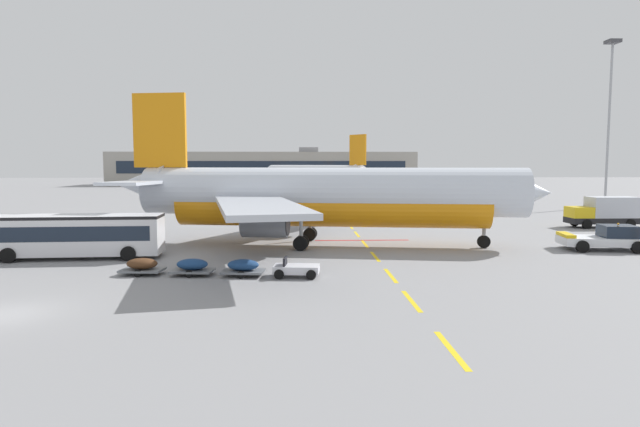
% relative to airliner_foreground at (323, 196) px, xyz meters
% --- Properties ---
extents(ground, '(400.00, 400.00, 0.00)m').
position_rel_airliner_foreground_xyz_m(ground, '(25.40, 20.66, -3.95)').
color(ground, gray).
extents(apron_paint_markings, '(8.00, 96.44, 0.01)m').
position_rel_airliner_foreground_xyz_m(apron_paint_markings, '(3.40, 19.08, -3.95)').
color(apron_paint_markings, yellow).
rests_on(apron_paint_markings, ground).
extents(airliner_foreground, '(34.78, 34.24, 12.20)m').
position_rel_airliner_foreground_xyz_m(airliner_foreground, '(0.00, 0.00, 0.00)').
color(airliner_foreground, silver).
rests_on(airliner_foreground, ground).
extents(pushback_tug, '(6.36, 3.88, 2.08)m').
position_rel_airliner_foreground_xyz_m(pushback_tug, '(21.17, -3.23, -3.05)').
color(pushback_tug, silver).
rests_on(pushback_tug, ground).
extents(airliner_mid_left, '(29.23, 31.62, 12.40)m').
position_rel_airliner_foreground_xyz_m(airliner_mid_left, '(1.32, 75.70, 0.06)').
color(airliner_mid_left, silver).
rests_on(airliner_mid_left, ground).
extents(apron_shuttle_bus, '(12.15, 3.49, 3.00)m').
position_rel_airliner_foreground_xyz_m(apron_shuttle_bus, '(-17.52, -5.38, -2.20)').
color(apron_shuttle_bus, silver).
rests_on(apron_shuttle_bus, ground).
extents(fuel_service_truck, '(7.01, 2.69, 3.14)m').
position_rel_airliner_foreground_xyz_m(fuel_service_truck, '(29.34, 11.02, -2.30)').
color(fuel_service_truck, black).
rests_on(fuel_service_truck, ground).
extents(baggage_train, '(11.69, 2.73, 1.14)m').
position_rel_airliner_foreground_xyz_m(baggage_train, '(-6.63, -11.53, -3.42)').
color(baggage_train, silver).
rests_on(baggage_train, ground).
extents(apron_light_mast_far, '(1.80, 1.80, 24.69)m').
position_rel_airliner_foreground_xyz_m(apron_light_mast_far, '(44.19, 36.43, 11.42)').
color(apron_light_mast_far, slate).
rests_on(apron_light_mast_far, ground).
extents(terminal_satellite, '(93.24, 20.76, 11.79)m').
position_rel_airliner_foreground_xyz_m(terminal_satellite, '(-13.05, 127.95, 1.16)').
color(terminal_satellite, '#9E998E').
rests_on(terminal_satellite, ground).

